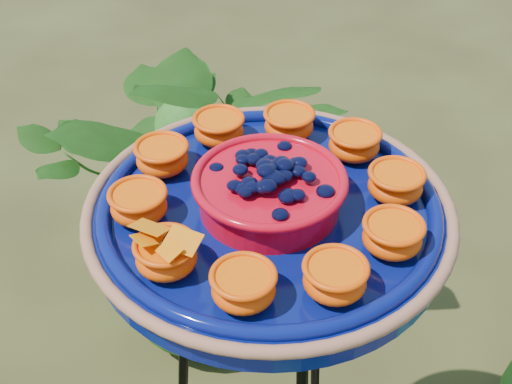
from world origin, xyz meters
The scene contains 2 objects.
feeder_dish centered at (-0.13, 0.05, 0.99)m, with size 0.55×0.55×0.11m.
shrub_back_left centered at (-0.69, 0.66, 0.44)m, with size 0.79×0.68×0.87m, color #295516.
Camera 1 is at (0.22, -0.59, 1.60)m, focal length 50.00 mm.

